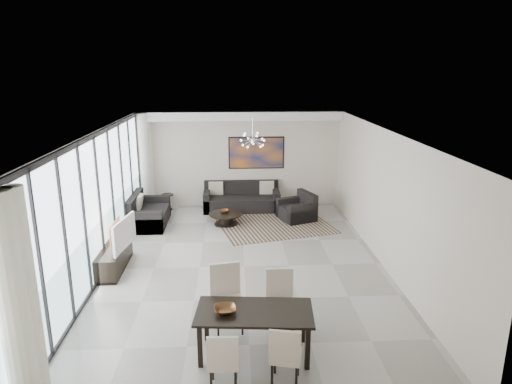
{
  "coord_description": "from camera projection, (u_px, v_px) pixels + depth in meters",
  "views": [
    {
      "loc": [
        -0.21,
        -9.05,
        4.17
      ],
      "look_at": [
        0.33,
        1.49,
        1.25
      ],
      "focal_mm": 32.0,
      "sensor_mm": 36.0,
      "label": 1
    }
  ],
  "objects": [
    {
      "name": "dining_table",
      "position": [
        254.0,
        316.0,
        6.69
      ],
      "size": [
        1.78,
        1.0,
        0.71
      ],
      "color": "black",
      "rests_on": "floor"
    },
    {
      "name": "sofa_main",
      "position": [
        242.0,
        200.0,
        13.68
      ],
      "size": [
        2.25,
        0.92,
        0.82
      ],
      "color": "black",
      "rests_on": "floor"
    },
    {
      "name": "room_shell",
      "position": [
        266.0,
        202.0,
        9.47
      ],
      "size": [
        6.0,
        9.0,
        2.9
      ],
      "color": "#A8A39B",
      "rests_on": "ground"
    },
    {
      "name": "tv_console",
      "position": [
        114.0,
        258.0,
        9.66
      ],
      "size": [
        0.45,
        1.58,
        0.49
      ],
      "primitive_type": "cube",
      "color": "black",
      "rests_on": "floor"
    },
    {
      "name": "bowl_coffee",
      "position": [
        225.0,
        211.0,
        12.43
      ],
      "size": [
        0.25,
        0.25,
        0.08
      ],
      "primitive_type": "imported",
      "rotation": [
        0.0,
        0.0,
        0.01
      ],
      "color": "brown",
      "rests_on": "coffee_table"
    },
    {
      "name": "soffit",
      "position": [
        240.0,
        116.0,
        13.24
      ],
      "size": [
        5.98,
        0.4,
        0.26
      ],
      "primitive_type": "cube",
      "color": "white",
      "rests_on": "room_shell"
    },
    {
      "name": "television",
      "position": [
        119.0,
        233.0,
        9.47
      ],
      "size": [
        0.32,
        1.11,
        0.64
      ],
      "primitive_type": "imported",
      "rotation": [
        0.0,
        0.0,
        1.41
      ],
      "color": "gray",
      "rests_on": "tv_console"
    },
    {
      "name": "dining_chair_nw",
      "position": [
        226.0,
        292.0,
        7.41
      ],
      "size": [
        0.59,
        0.59,
        1.09
      ],
      "color": "beige",
      "rests_on": "floor"
    },
    {
      "name": "loveseat",
      "position": [
        147.0,
        215.0,
        12.37
      ],
      "size": [
        0.94,
        1.67,
        0.83
      ],
      "color": "black",
      "rests_on": "floor"
    },
    {
      "name": "dining_chair_se",
      "position": [
        285.0,
        353.0,
        6.02
      ],
      "size": [
        0.49,
        0.49,
        0.9
      ],
      "color": "beige",
      "rests_on": "floor"
    },
    {
      "name": "dining_chair_sw",
      "position": [
        223.0,
        358.0,
        5.92
      ],
      "size": [
        0.41,
        0.41,
        0.88
      ],
      "color": "beige",
      "rests_on": "floor"
    },
    {
      "name": "armchair",
      "position": [
        298.0,
        210.0,
        12.79
      ],
      "size": [
        1.13,
        1.15,
        0.76
      ],
      "color": "black",
      "rests_on": "floor"
    },
    {
      "name": "bowl_dining",
      "position": [
        225.0,
        310.0,
        6.63
      ],
      "size": [
        0.35,
        0.35,
        0.08
      ],
      "primitive_type": "imported",
      "rotation": [
        0.0,
        0.0,
        0.08
      ],
      "color": "brown",
      "rests_on": "dining_table"
    },
    {
      "name": "painting",
      "position": [
        256.0,
        153.0,
        13.72
      ],
      "size": [
        1.68,
        0.04,
        0.98
      ],
      "primitive_type": "cube",
      "color": "#C5641B",
      "rests_on": "room_shell"
    },
    {
      "name": "chandelier",
      "position": [
        253.0,
        140.0,
        11.63
      ],
      "size": [
        0.66,
        0.66,
        0.71
      ],
      "color": "silver",
      "rests_on": "room_shell"
    },
    {
      "name": "rug",
      "position": [
        274.0,
        225.0,
        12.38
      ],
      "size": [
        3.37,
        2.88,
        0.01
      ],
      "primitive_type": "cube",
      "rotation": [
        0.0,
        0.0,
        0.25
      ],
      "color": "black",
      "rests_on": "floor"
    },
    {
      "name": "coffee_table",
      "position": [
        226.0,
        218.0,
        12.41
      ],
      "size": [
        0.91,
        0.91,
        0.32
      ],
      "color": "black",
      "rests_on": "floor"
    },
    {
      "name": "side_table",
      "position": [
        168.0,
        199.0,
        13.64
      ],
      "size": [
        0.35,
        0.35,
        0.49
      ],
      "color": "black",
      "rests_on": "floor"
    },
    {
      "name": "window_wall",
      "position": [
        104.0,
        203.0,
        9.3
      ],
      "size": [
        0.37,
        8.95,
        2.9
      ],
      "color": "silver",
      "rests_on": "floor"
    },
    {
      "name": "dining_chair_ne",
      "position": [
        280.0,
        294.0,
        7.46
      ],
      "size": [
        0.45,
        0.45,
        0.98
      ],
      "color": "beige",
      "rests_on": "floor"
    }
  ]
}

